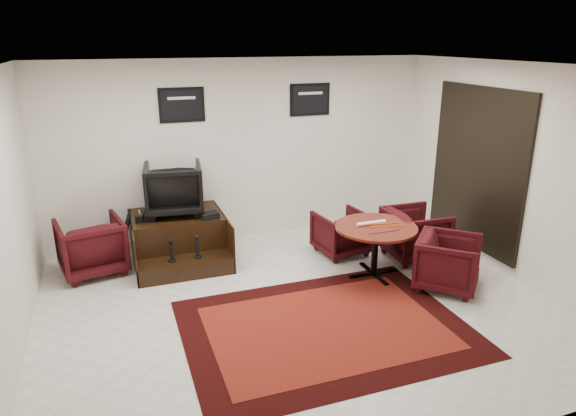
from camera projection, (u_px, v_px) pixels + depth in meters
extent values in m
plane|color=beige|center=(300.00, 307.00, 6.17)|extent=(6.00, 6.00, 0.00)
cube|color=silver|center=(243.00, 151.00, 7.96)|extent=(6.00, 0.02, 2.80)
cube|color=silver|center=(432.00, 298.00, 3.49)|extent=(6.00, 0.02, 2.80)
cube|color=silver|center=(0.00, 228.00, 4.77)|extent=(0.02, 5.00, 2.80)
cube|color=silver|center=(515.00, 173.00, 6.68)|extent=(0.02, 5.00, 2.80)
cube|color=white|center=(302.00, 66.00, 5.28)|extent=(6.00, 5.00, 0.02)
cube|color=black|center=(477.00, 168.00, 7.33)|extent=(0.05, 1.90, 2.30)
cube|color=black|center=(476.00, 168.00, 7.32)|extent=(0.02, 1.72, 2.12)
cube|color=black|center=(477.00, 168.00, 7.32)|extent=(0.03, 0.05, 2.12)
cube|color=black|center=(182.00, 105.00, 7.41)|extent=(0.66, 0.03, 0.50)
cube|color=black|center=(182.00, 105.00, 7.40)|extent=(0.58, 0.01, 0.42)
cube|color=silver|center=(181.00, 98.00, 7.36)|extent=(0.40, 0.00, 0.04)
cube|color=black|center=(310.00, 100.00, 8.05)|extent=(0.66, 0.03, 0.50)
cube|color=black|center=(310.00, 100.00, 8.04)|extent=(0.58, 0.01, 0.42)
cube|color=silver|center=(311.00, 93.00, 8.00)|extent=(0.40, 0.00, 0.04)
cube|color=black|center=(325.00, 328.00, 5.72)|extent=(3.10, 2.33, 0.01)
cube|color=#60170D|center=(325.00, 327.00, 5.72)|extent=(2.55, 1.77, 0.01)
cube|color=black|center=(178.00, 236.00, 7.47)|extent=(1.29, 0.95, 0.67)
cube|color=black|center=(186.00, 267.00, 6.95)|extent=(1.29, 0.38, 0.24)
cube|color=black|center=(133.00, 246.00, 7.10)|extent=(0.02, 1.34, 0.67)
cube|color=black|center=(224.00, 235.00, 7.51)|extent=(0.02, 1.34, 0.67)
cylinder|color=black|center=(172.00, 260.00, 6.85)|extent=(0.11, 0.11, 0.02)
cylinder|color=black|center=(172.00, 251.00, 6.81)|extent=(0.04, 0.04, 0.24)
sphere|color=black|center=(171.00, 241.00, 6.76)|extent=(0.07, 0.07, 0.07)
cylinder|color=black|center=(198.00, 257.00, 6.96)|extent=(0.11, 0.11, 0.02)
cylinder|color=black|center=(197.00, 248.00, 6.92)|extent=(0.04, 0.04, 0.24)
sphere|color=black|center=(197.00, 237.00, 6.87)|extent=(0.07, 0.07, 0.07)
imported|color=black|center=(174.00, 186.00, 7.29)|extent=(0.87, 0.83, 0.81)
cube|color=black|center=(140.00, 217.00, 7.11)|extent=(0.15, 0.29, 0.10)
cube|color=black|center=(149.00, 216.00, 7.12)|extent=(0.15, 0.29, 0.10)
cube|color=black|center=(210.00, 216.00, 7.17)|extent=(0.27, 0.21, 0.08)
imported|color=black|center=(91.00, 244.00, 6.96)|extent=(0.96, 0.92, 0.84)
cylinder|color=#4A100A|center=(376.00, 227.00, 6.78)|extent=(1.08, 1.08, 0.03)
cylinder|color=black|center=(375.00, 251.00, 6.89)|extent=(0.09, 0.09, 0.64)
cube|color=black|center=(373.00, 274.00, 7.00)|extent=(0.73, 0.06, 0.03)
cube|color=black|center=(373.00, 274.00, 7.00)|extent=(0.06, 0.73, 0.03)
imported|color=black|center=(341.00, 231.00, 7.60)|extent=(0.77, 0.73, 0.71)
imported|color=black|center=(415.00, 231.00, 7.45)|extent=(0.75, 0.80, 0.81)
imported|color=black|center=(448.00, 260.00, 6.53)|extent=(1.02, 1.03, 0.77)
cylinder|color=white|center=(371.00, 223.00, 6.82)|extent=(0.42, 0.05, 0.05)
cylinder|color=#CF560B|center=(386.00, 226.00, 6.76)|extent=(0.44, 0.13, 0.01)
cylinder|color=#CF560B|center=(382.00, 224.00, 6.84)|extent=(0.45, 0.07, 0.01)
cylinder|color=#4C1933|center=(372.00, 234.00, 6.51)|extent=(0.10, 0.02, 0.01)
cylinder|color=#4C1933|center=(376.00, 233.00, 6.53)|extent=(0.10, 0.02, 0.01)
cylinder|color=#4C1933|center=(380.00, 232.00, 6.55)|extent=(0.10, 0.02, 0.01)
cylinder|color=#4C1933|center=(385.00, 232.00, 6.57)|extent=(0.10, 0.02, 0.01)
cylinder|color=#4C1933|center=(389.00, 231.00, 6.58)|extent=(0.10, 0.02, 0.01)
cylinder|color=#4C1933|center=(393.00, 231.00, 6.60)|extent=(0.10, 0.02, 0.01)
cylinder|color=#4C1933|center=(397.00, 230.00, 6.62)|extent=(0.10, 0.02, 0.01)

